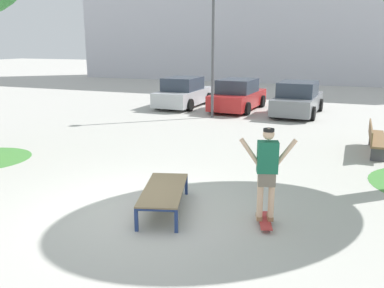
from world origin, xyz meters
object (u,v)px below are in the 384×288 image
skate_box (164,191)px  car_grey (298,99)px  light_post (213,27)px  skateboard (265,221)px  car_silver (184,93)px  car_red (238,96)px  park_bench (375,138)px  skater (267,168)px

skate_box → car_grey: 12.22m
skate_box → light_post: light_post is taller
skateboard → car_silver: size_ratio=0.20×
skate_box → car_red: bearing=98.6°
car_silver → park_bench: bearing=-35.6°
skate_box → skateboard: size_ratio=2.48×
skater → car_grey: (-0.99, 12.09, -0.38)m
skater → car_grey: bearing=94.7°
skater → car_red: size_ratio=0.40×
skateboard → car_grey: 12.15m
light_post → car_grey: bearing=32.3°
skater → car_silver: (-6.73, 12.40, -0.38)m
skater → car_red: 12.96m
car_grey → park_bench: car_grey is taller
skateboard → car_red: size_ratio=0.19×
skate_box → car_silver: bearing=110.9°
car_grey → light_post: size_ratio=0.73×
car_red → park_bench: car_red is taller
skater → light_post: bearing=113.7°
light_post → car_red: bearing=78.3°
skate_box → skateboard: skate_box is taller
skater → light_post: size_ratio=0.29×
skateboard → park_bench: bearing=71.6°
car_silver → car_red: 2.87m
car_red → park_bench: (5.90, -6.24, -0.24)m
light_post → car_silver: bearing=134.0°
skate_box → park_bench: 7.40m
car_grey → light_post: light_post is taller
car_silver → park_bench: car_silver is taller
car_silver → light_post: (2.37, -2.45, 3.13)m
skate_box → park_bench: size_ratio=0.85×
car_silver → car_grey: (5.74, -0.31, 0.00)m
skate_box → car_grey: size_ratio=0.48×
skateboard → park_bench: park_bench is taller
car_red → car_grey: size_ratio=1.00×
skate_box → car_red: 12.60m
skater → park_bench: skater is taller
skate_box → car_silver: size_ratio=0.48×
skateboard → skater: bearing=107.1°
skateboard → car_silver: car_silver is taller
skater → car_red: bearing=107.3°
park_bench → light_post: 8.19m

